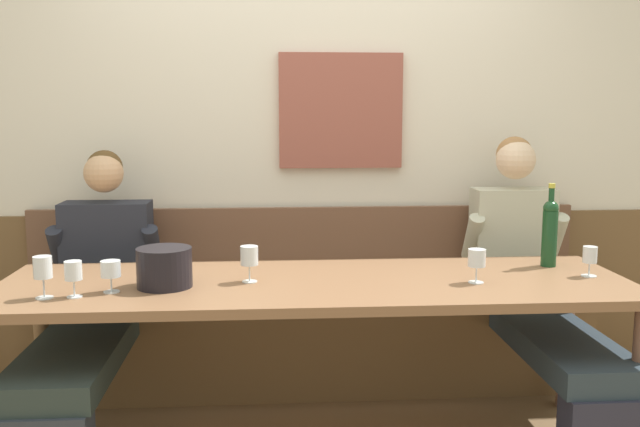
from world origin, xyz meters
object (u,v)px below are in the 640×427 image
Objects in this scene: wine_glass_center_front at (110,271)px; wine_glass_right_end at (477,260)px; wall_bench at (308,335)px; person_left_seat at (90,300)px; wine_glass_center_rear at (73,273)px; ice_bucket at (164,267)px; wine_glass_near_bucket at (590,257)px; wine_glass_left_end at (43,270)px; person_right_seat at (536,285)px; wine_bottle_green_tall at (550,230)px; wine_glass_mid_right at (249,258)px; dining_table at (316,297)px.

wine_glass_center_front is 0.89× the size of wine_glass_right_end.
person_left_seat is at bearing -159.18° from wall_bench.
wine_glass_center_rear is at bearing -154.27° from wine_glass_center_front.
wine_glass_center_rear is at bearing -157.32° from ice_bucket.
wine_glass_left_end is (-2.23, -0.19, 0.02)m from wine_glass_near_bucket.
wine_bottle_green_tall is at bearing -89.53° from person_right_seat.
ice_bucket reaches higher than wine_glass_center_front.
person_right_seat is 2.10m from wine_glass_center_rear.
wine_bottle_green_tall is 2.07m from wine_glass_center_rear.
ice_bucket reaches higher than wine_glass_near_bucket.
ice_bucket is 1.37× the size of wine_glass_left_end.
wine_glass_center_front is at bearing -166.27° from wine_glass_mid_right.
wine_glass_mid_right is (-1.46, 0.01, 0.02)m from wine_glass_near_bucket.
wine_bottle_green_tall is 3.01× the size of wine_glass_center_front.
wine_glass_center_rear is at bearing -168.15° from dining_table.
wine_bottle_green_tall reaches higher than wine_glass_right_end.
person_right_seat is 10.12× the size of wine_glass_near_bucket.
wine_glass_mid_right is at bearing 9.49° from ice_bucket.
person_right_seat is 3.47× the size of wine_bottle_green_tall.
ice_bucket is 0.58× the size of wine_bottle_green_tall.
dining_table is 17.38× the size of wine_glass_mid_right.
wine_glass_center_front is 0.90× the size of wine_glass_center_rear.
wine_glass_right_end is 0.94m from wine_glass_mid_right.
wine_glass_near_bucket is 0.86× the size of wine_glass_mid_right.
wine_glass_near_bucket is (2.20, -0.32, 0.24)m from person_left_seat.
wine_glass_left_end reaches higher than dining_table.
wall_bench is 1.17m from wine_glass_right_end.
ice_bucket is 1.76× the size of wine_glass_center_front.
dining_table is 20.20× the size of wine_glass_near_bucket.
wine_glass_center_front is (-0.82, -0.83, 0.56)m from wall_bench.
wine_glass_center_front is 0.97× the size of wine_glass_near_bucket.
dining_table is 2.00× the size of person_right_seat.
wine_bottle_green_tall reaches higher than wall_bench.
wine_bottle_green_tall reaches higher than wine_glass_center_front.
wall_bench is 0.80m from dining_table.
dining_table is at bearing 172.34° from wine_glass_right_end.
wine_bottle_green_tall reaches higher than wine_glass_mid_right.
wine_glass_center_front is at bearing -170.46° from dining_table.
wine_glass_center_front is 0.25m from wine_glass_left_end.
wine_glass_mid_right is at bearing -22.91° from person_left_seat.
person_left_seat is at bearing 137.14° from ice_bucket.
wine_glass_center_rear is at bearing -136.63° from wall_bench.
wine_glass_center_front is 1.48m from wine_glass_right_end.
wine_glass_right_end is at bearing -7.66° from dining_table.
wine_glass_right_end is 1.09× the size of wine_glass_near_bucket.
wine_glass_near_bucket is 0.80× the size of wine_glass_left_end.
wine_glass_center_rear reaches higher than dining_table.
wine_glass_left_end is at bearing -162.02° from ice_bucket.
person_left_seat reaches higher than wine_bottle_green_tall.
wine_glass_left_end is (-1.71, -0.11, 0.01)m from wine_glass_right_end.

